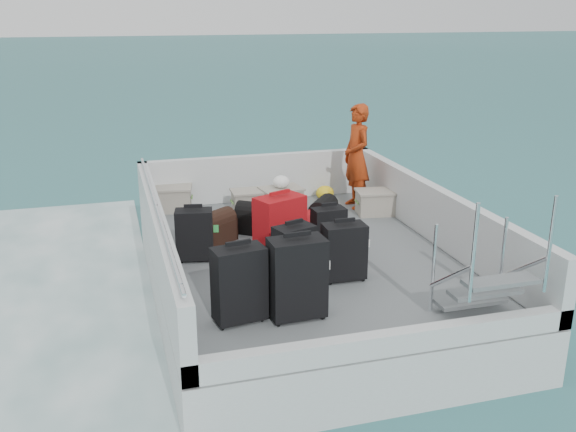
{
  "coord_description": "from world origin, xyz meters",
  "views": [
    {
      "loc": [
        -2.2,
        -6.89,
        3.46
      ],
      "look_at": [
        -0.12,
        0.36,
        1.0
      ],
      "focal_mm": 40.0,
      "sensor_mm": 36.0,
      "label": 1
    }
  ],
  "objects_px": {
    "crate_0": "(172,200)",
    "crate_2": "(281,201)",
    "crate_3": "(376,203)",
    "suitcase_2": "(194,235)",
    "suitcase_4": "(294,254)",
    "suitcase_6": "(344,252)",
    "suitcase_5": "(280,228)",
    "passenger": "(357,156)",
    "suitcase_7": "(329,230)",
    "suitcase_0": "(239,285)",
    "crate_1": "(251,203)",
    "suitcase_8": "(306,229)",
    "suitcase_3": "(297,279)"
  },
  "relations": [
    {
      "from": "crate_0",
      "to": "crate_2",
      "type": "distance_m",
      "value": 1.6
    },
    {
      "from": "crate_3",
      "to": "suitcase_2",
      "type": "bearing_deg",
      "value": -159.13
    },
    {
      "from": "suitcase_4",
      "to": "suitcase_6",
      "type": "xyz_separation_m",
      "value": [
        0.53,
        -0.1,
        0.0
      ]
    },
    {
      "from": "suitcase_5",
      "to": "suitcase_6",
      "type": "xyz_separation_m",
      "value": [
        0.51,
        -0.78,
        -0.07
      ]
    },
    {
      "from": "suitcase_4",
      "to": "passenger",
      "type": "distance_m",
      "value": 2.95
    },
    {
      "from": "suitcase_7",
      "to": "suitcase_0",
      "type": "bearing_deg",
      "value": -137.0
    },
    {
      "from": "suitcase_0",
      "to": "crate_1",
      "type": "xyz_separation_m",
      "value": [
        0.85,
        3.27,
        -0.22
      ]
    },
    {
      "from": "suitcase_0",
      "to": "crate_2",
      "type": "xyz_separation_m",
      "value": [
        1.29,
        3.2,
        -0.21
      ]
    },
    {
      "from": "suitcase_6",
      "to": "crate_3",
      "type": "bearing_deg",
      "value": 59.3
    },
    {
      "from": "suitcase_0",
      "to": "crate_3",
      "type": "xyz_separation_m",
      "value": [
        2.57,
        2.72,
        -0.21
      ]
    },
    {
      "from": "suitcase_8",
      "to": "suitcase_4",
      "type": "bearing_deg",
      "value": 139.4
    },
    {
      "from": "suitcase_6",
      "to": "suitcase_5",
      "type": "bearing_deg",
      "value": 123.95
    },
    {
      "from": "suitcase_5",
      "to": "suitcase_6",
      "type": "relative_size",
      "value": 1.21
    },
    {
      "from": "suitcase_7",
      "to": "passenger",
      "type": "relative_size",
      "value": 0.36
    },
    {
      "from": "suitcase_7",
      "to": "crate_2",
      "type": "relative_size",
      "value": 1.01
    },
    {
      "from": "suitcase_2",
      "to": "suitcase_4",
      "type": "xyz_separation_m",
      "value": [
        0.94,
        -0.92,
        0.01
      ]
    },
    {
      "from": "crate_1",
      "to": "crate_2",
      "type": "distance_m",
      "value": 0.44
    },
    {
      "from": "suitcase_0",
      "to": "suitcase_5",
      "type": "relative_size",
      "value": 0.97
    },
    {
      "from": "suitcase_4",
      "to": "suitcase_6",
      "type": "height_order",
      "value": "suitcase_6"
    },
    {
      "from": "suitcase_3",
      "to": "suitcase_4",
      "type": "bearing_deg",
      "value": 72.85
    },
    {
      "from": "crate_1",
      "to": "suitcase_7",
      "type": "bearing_deg",
      "value": -72.75
    },
    {
      "from": "suitcase_5",
      "to": "suitcase_8",
      "type": "distance_m",
      "value": 0.72
    },
    {
      "from": "suitcase_5",
      "to": "suitcase_3",
      "type": "bearing_deg",
      "value": -121.91
    },
    {
      "from": "suitcase_4",
      "to": "crate_2",
      "type": "relative_size",
      "value": 1.15
    },
    {
      "from": "suitcase_6",
      "to": "passenger",
      "type": "height_order",
      "value": "passenger"
    },
    {
      "from": "suitcase_8",
      "to": "crate_3",
      "type": "relative_size",
      "value": 1.5
    },
    {
      "from": "suitcase_6",
      "to": "crate_0",
      "type": "height_order",
      "value": "suitcase_6"
    },
    {
      "from": "suitcase_3",
      "to": "crate_3",
      "type": "bearing_deg",
      "value": 51.48
    },
    {
      "from": "suitcase_5",
      "to": "crate_2",
      "type": "relative_size",
      "value": 1.39
    },
    {
      "from": "crate_2",
      "to": "suitcase_8",
      "type": "bearing_deg",
      "value": -91.15
    },
    {
      "from": "suitcase_5",
      "to": "crate_3",
      "type": "height_order",
      "value": "suitcase_5"
    },
    {
      "from": "suitcase_2",
      "to": "passenger",
      "type": "xyz_separation_m",
      "value": [
        2.61,
        1.48,
        0.46
      ]
    },
    {
      "from": "suitcase_7",
      "to": "suitcase_8",
      "type": "relative_size",
      "value": 0.7
    },
    {
      "from": "suitcase_6",
      "to": "passenger",
      "type": "distance_m",
      "value": 2.77
    },
    {
      "from": "suitcase_7",
      "to": "crate_1",
      "type": "xyz_separation_m",
      "value": [
        -0.56,
        1.79,
        -0.12
      ]
    },
    {
      "from": "suitcase_4",
      "to": "crate_1",
      "type": "relative_size",
      "value": 1.23
    },
    {
      "from": "suitcase_2",
      "to": "crate_0",
      "type": "distance_m",
      "value": 2.03
    },
    {
      "from": "crate_1",
      "to": "crate_3",
      "type": "height_order",
      "value": "crate_3"
    },
    {
      "from": "crate_1",
      "to": "suitcase_8",
      "type": "bearing_deg",
      "value": -73.01
    },
    {
      "from": "suitcase_5",
      "to": "suitcase_6",
      "type": "height_order",
      "value": "suitcase_5"
    },
    {
      "from": "crate_0",
      "to": "crate_3",
      "type": "distance_m",
      "value": 2.97
    },
    {
      "from": "suitcase_0",
      "to": "crate_2",
      "type": "relative_size",
      "value": 1.35
    },
    {
      "from": "suitcase_4",
      "to": "suitcase_5",
      "type": "bearing_deg",
      "value": 70.56
    },
    {
      "from": "suitcase_8",
      "to": "suitcase_5",
      "type": "bearing_deg",
      "value": 118.18
    },
    {
      "from": "suitcase_8",
      "to": "passenger",
      "type": "relative_size",
      "value": 0.52
    },
    {
      "from": "suitcase_6",
      "to": "suitcase_7",
      "type": "bearing_deg",
      "value": 83.07
    },
    {
      "from": "suitcase_7",
      "to": "passenger",
      "type": "xyz_separation_m",
      "value": [
        1.01,
        1.67,
        0.49
      ]
    },
    {
      "from": "suitcase_2",
      "to": "suitcase_4",
      "type": "height_order",
      "value": "suitcase_4"
    },
    {
      "from": "suitcase_6",
      "to": "crate_1",
      "type": "distance_m",
      "value": 2.66
    },
    {
      "from": "suitcase_3",
      "to": "suitcase_6",
      "type": "xyz_separation_m",
      "value": [
        0.75,
        0.72,
        -0.08
      ]
    }
  ]
}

